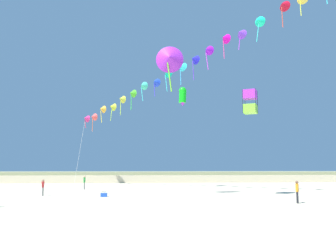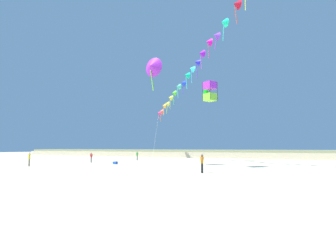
% 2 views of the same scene
% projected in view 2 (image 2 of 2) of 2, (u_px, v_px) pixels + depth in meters
% --- Properties ---
extents(ground_plane, '(240.00, 240.00, 0.00)m').
position_uv_depth(ground_plane, '(104.00, 172.00, 24.06)').
color(ground_plane, beige).
extents(dune_ridge, '(120.00, 12.40, 1.76)m').
position_uv_depth(dune_ridge, '(223.00, 154.00, 62.10)').
color(dune_ridge, beige).
rests_on(dune_ridge, ground).
extents(person_near_left, '(0.20, 0.53, 1.50)m').
position_uv_depth(person_near_left, '(91.00, 157.00, 39.84)').
color(person_near_left, gray).
rests_on(person_near_left, ground).
extents(person_near_right, '(0.42, 0.53, 1.71)m').
position_uv_depth(person_near_right, '(29.00, 158.00, 31.80)').
color(person_near_right, '#726656').
rests_on(person_near_right, ground).
extents(person_mid_center, '(0.23, 0.58, 1.65)m').
position_uv_depth(person_mid_center, '(202.00, 162.00, 23.32)').
color(person_mid_center, black).
rests_on(person_mid_center, ground).
extents(person_far_left, '(0.22, 0.56, 1.61)m').
position_uv_depth(person_far_left, '(137.00, 155.00, 46.90)').
color(person_far_left, gray).
rests_on(person_far_left, ground).
extents(kite_banner_string, '(29.75, 30.14, 20.62)m').
position_uv_depth(kite_banner_string, '(194.00, 65.00, 40.29)').
color(kite_banner_string, '#D52C74').
extents(large_kite_low_lead, '(1.63, 1.63, 2.24)m').
position_uv_depth(large_kite_low_lead, '(210.00, 91.00, 30.51)').
color(large_kite_low_lead, '#81DA35').
extents(large_kite_mid_trail, '(1.13, 1.05, 2.54)m').
position_uv_depth(large_kite_mid_trail, '(206.00, 91.00, 44.99)').
color(large_kite_mid_trail, '#11CC17').
extents(large_kite_high_solo, '(2.71, 1.24, 4.52)m').
position_uv_depth(large_kite_high_solo, '(152.00, 66.00, 34.05)').
color(large_kite_high_solo, '#AB2CD4').
extents(beach_cooler, '(0.58, 0.41, 0.46)m').
position_uv_depth(beach_cooler, '(115.00, 163.00, 35.81)').
color(beach_cooler, blue).
rests_on(beach_cooler, ground).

